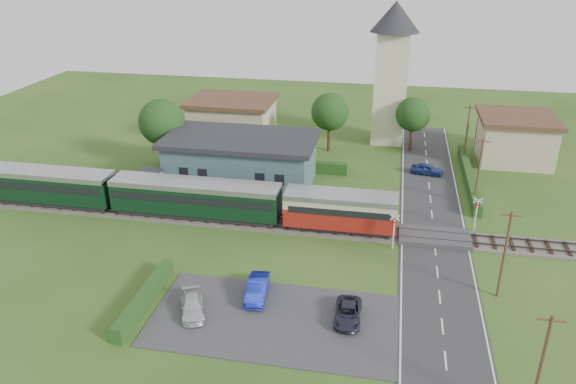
% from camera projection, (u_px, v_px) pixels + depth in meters
% --- Properties ---
extents(ground, '(120.00, 120.00, 0.00)m').
position_uv_depth(ground, '(319.00, 240.00, 49.47)').
color(ground, '#2D4C19').
extents(railway_track, '(76.00, 3.20, 0.49)m').
position_uv_depth(railway_track, '(322.00, 228.00, 51.22)').
color(railway_track, '#4C443D').
rests_on(railway_track, ground).
extents(road, '(6.00, 70.00, 0.05)m').
position_uv_depth(road, '(435.00, 250.00, 47.74)').
color(road, '#28282B').
rests_on(road, ground).
extents(car_park, '(17.00, 9.00, 0.08)m').
position_uv_depth(car_park, '(273.00, 320.00, 38.97)').
color(car_park, '#333335').
rests_on(car_park, ground).
extents(crossing_deck, '(6.20, 3.40, 0.45)m').
position_uv_depth(crossing_deck, '(434.00, 237.00, 49.45)').
color(crossing_deck, '#333335').
rests_on(crossing_deck, ground).
extents(platform, '(30.00, 3.00, 0.45)m').
position_uv_depth(platform, '(227.00, 203.00, 55.76)').
color(platform, gray).
rests_on(platform, ground).
extents(equipment_hut, '(2.30, 2.30, 2.55)m').
position_uv_depth(equipment_hut, '(150.00, 183.00, 56.51)').
color(equipment_hut, beige).
rests_on(equipment_hut, platform).
extents(station_building, '(16.00, 9.00, 5.30)m').
position_uv_depth(station_building, '(241.00, 160.00, 59.94)').
color(station_building, '#43666B').
rests_on(station_building, ground).
extents(train, '(43.20, 2.90, 3.40)m').
position_uv_depth(train, '(164.00, 195.00, 52.98)').
color(train, '#232328').
rests_on(train, ground).
extents(church_tower, '(6.00, 6.00, 17.60)m').
position_uv_depth(church_tower, '(392.00, 63.00, 69.49)').
color(church_tower, beige).
rests_on(church_tower, ground).
extents(house_west, '(10.80, 8.80, 5.50)m').
position_uv_depth(house_west, '(232.00, 119.00, 73.30)').
color(house_west, tan).
rests_on(house_west, ground).
extents(house_east, '(8.80, 8.80, 5.50)m').
position_uv_depth(house_east, '(515.00, 138.00, 66.37)').
color(house_east, tan).
rests_on(house_east, ground).
extents(hedge_carpark, '(0.80, 9.00, 1.20)m').
position_uv_depth(hedge_carpark, '(145.00, 298.00, 40.37)').
color(hedge_carpark, '#193814').
rests_on(hedge_carpark, ground).
extents(hedge_roadside, '(0.80, 18.00, 1.20)m').
position_uv_depth(hedge_roadside, '(468.00, 177.00, 61.11)').
color(hedge_roadside, '#193814').
rests_on(hedge_roadside, ground).
extents(hedge_station, '(22.00, 0.80, 1.30)m').
position_uv_depth(hedge_station, '(252.00, 163.00, 64.81)').
color(hedge_station, '#193814').
rests_on(hedge_station, ground).
extents(tree_a, '(5.20, 5.20, 8.00)m').
position_uv_depth(tree_a, '(162.00, 122.00, 63.25)').
color(tree_a, '#332316').
rests_on(tree_a, ground).
extents(tree_b, '(4.60, 4.60, 7.34)m').
position_uv_depth(tree_b, '(330.00, 112.00, 68.36)').
color(tree_b, '#332316').
rests_on(tree_b, ground).
extents(tree_c, '(4.20, 4.20, 6.78)m').
position_uv_depth(tree_c, '(413.00, 115.00, 68.57)').
color(tree_c, '#332316').
rests_on(tree_c, ground).
extents(utility_pole_a, '(1.40, 0.22, 7.00)m').
position_uv_depth(utility_pole_a, '(541.00, 368.00, 29.42)').
color(utility_pole_a, '#473321').
rests_on(utility_pole_a, ground).
extents(utility_pole_b, '(1.40, 0.22, 7.00)m').
position_uv_depth(utility_pole_b, '(505.00, 254.00, 40.16)').
color(utility_pole_b, '#473321').
rests_on(utility_pole_b, ground).
extents(utility_pole_c, '(1.40, 0.22, 7.00)m').
position_uv_depth(utility_pole_c, '(479.00, 171.00, 54.49)').
color(utility_pole_c, '#473321').
rests_on(utility_pole_c, ground).
extents(utility_pole_d, '(1.40, 0.22, 7.00)m').
position_uv_depth(utility_pole_d, '(467.00, 133.00, 65.24)').
color(utility_pole_d, '#473321').
rests_on(utility_pole_d, ground).
extents(crossing_signal_near, '(0.84, 0.28, 3.28)m').
position_uv_depth(crossing_signal_near, '(394.00, 227.00, 47.12)').
color(crossing_signal_near, silver).
rests_on(crossing_signal_near, ground).
extents(crossing_signal_far, '(0.84, 0.28, 3.28)m').
position_uv_depth(crossing_signal_far, '(477.00, 209.00, 50.18)').
color(crossing_signal_far, silver).
rests_on(crossing_signal_far, ground).
extents(streetlamp_west, '(0.30, 0.30, 5.15)m').
position_uv_depth(streetlamp_west, '(167.00, 125.00, 69.93)').
color(streetlamp_west, '#3F3F47').
rests_on(streetlamp_west, ground).
extents(streetlamp_east, '(0.30, 0.30, 5.15)m').
position_uv_depth(streetlamp_east, '(477.00, 126.00, 69.65)').
color(streetlamp_east, '#3F3F47').
rests_on(streetlamp_east, ground).
extents(car_on_road, '(3.79, 2.04, 1.22)m').
position_uv_depth(car_on_road, '(427.00, 169.00, 62.97)').
color(car_on_road, navy).
rests_on(car_on_road, road).
extents(car_park_blue, '(1.78, 4.17, 1.34)m').
position_uv_depth(car_park_blue, '(257.00, 289.00, 41.21)').
color(car_park_blue, '#1322A0').
rests_on(car_park_blue, car_park).
extents(car_park_silver, '(2.82, 4.03, 1.08)m').
position_uv_depth(car_park_silver, '(192.00, 306.00, 39.45)').
color(car_park_silver, silver).
rests_on(car_park_silver, car_park).
extents(car_park_dark, '(1.87, 3.88, 1.06)m').
position_uv_depth(car_park_dark, '(348.00, 313.00, 38.76)').
color(car_park_dark, '#232433').
rests_on(car_park_dark, car_park).
extents(pedestrian_near, '(0.68, 0.47, 1.80)m').
position_uv_depth(pedestrian_near, '(300.00, 203.00, 53.27)').
color(pedestrian_near, gray).
rests_on(pedestrian_near, platform).
extents(pedestrian_far, '(0.84, 0.99, 1.80)m').
position_uv_depth(pedestrian_far, '(183.00, 192.00, 55.60)').
color(pedestrian_far, gray).
rests_on(pedestrian_far, platform).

